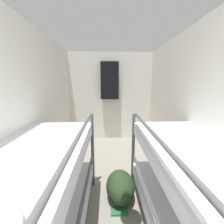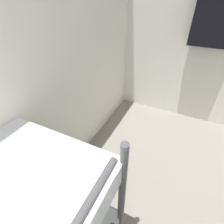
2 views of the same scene
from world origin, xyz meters
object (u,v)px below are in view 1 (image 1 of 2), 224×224
(duffel_bag, at_px, (120,186))
(hanging_coat, at_px, (110,81))
(bunk_stack_right_near, at_px, (201,197))
(floor_book, at_px, (119,211))
(bunk_stack_left_near, at_px, (31,201))

(duffel_bag, distance_m, hanging_coat, 2.48)
(bunk_stack_right_near, relative_size, floor_book, 9.09)
(floor_book, bearing_deg, bunk_stack_right_near, -37.11)
(bunk_stack_left_near, bearing_deg, duffel_bag, 41.59)
(floor_book, relative_size, hanging_coat, 0.22)
(duffel_bag, relative_size, floor_book, 2.50)
(bunk_stack_left_near, relative_size, hanging_coat, 2.02)
(bunk_stack_left_near, xyz_separation_m, bunk_stack_right_near, (1.33, 0.00, 0.00))
(duffel_bag, bearing_deg, hanging_coat, 92.87)
(floor_book, bearing_deg, duffel_bag, 82.90)
(floor_book, height_order, hanging_coat, hanging_coat)
(bunk_stack_right_near, bearing_deg, hanging_coat, 104.02)
(bunk_stack_left_near, distance_m, floor_book, 1.03)
(duffel_bag, bearing_deg, floor_book, -97.10)
(bunk_stack_right_near, xyz_separation_m, floor_book, (-0.61, 0.46, -0.57))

